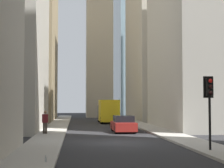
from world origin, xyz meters
name	(u,v)px	position (x,y,z in m)	size (l,w,h in m)	color
ground_plane	(117,142)	(0.00, 0.00, 0.00)	(135.00, 135.00, 0.00)	#262628
sidewalk_right	(45,142)	(0.00, 4.50, 0.07)	(90.00, 2.20, 0.14)	#A8A399
sidewalk_left	(187,140)	(0.00, -4.50, 0.07)	(90.00, 2.20, 0.14)	#A8A399
building_left_midfar	(211,13)	(11.48, -10.60, 11.35)	(14.03, 10.00, 22.70)	#B7B2A5
building_left_far	(166,16)	(29.46, -10.59, 15.36)	(15.24, 10.50, 30.70)	beige
building_right_far	(20,12)	(29.60, 10.59, 15.44)	(15.07, 10.50, 30.86)	#9E8966
church_spire	(99,9)	(40.24, -1.40, 18.87)	(4.96, 4.96, 36.08)	beige
delivery_truck	(108,111)	(22.44, -1.40, 1.46)	(6.46, 2.25, 2.84)	yellow
sedan_red	(123,124)	(7.78, -1.40, 0.66)	(4.30, 1.78, 1.42)	maroon
traffic_light_foreground	(210,96)	(-5.24, -4.08, 2.85)	(0.43, 0.52, 3.70)	black
pedestrian	(45,121)	(5.34, 4.95, 1.08)	(0.26, 0.44, 1.73)	#473D33
discarded_bottle	(46,159)	(-8.20, 3.80, 0.25)	(0.07, 0.07, 0.27)	#999EA3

